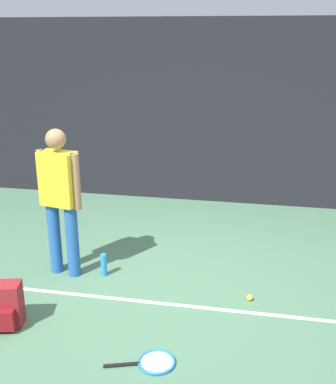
% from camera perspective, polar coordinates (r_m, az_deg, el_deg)
% --- Properties ---
extents(ground_plane, '(12.00, 12.00, 0.00)m').
position_cam_1_polar(ground_plane, '(5.19, -0.85, -11.94)').
color(ground_plane, '#4C7556').
extents(back_fence, '(10.00, 0.10, 2.89)m').
position_cam_1_polar(back_fence, '(7.52, 3.78, 9.55)').
color(back_fence, black).
rests_on(back_fence, ground).
extents(court_line, '(9.00, 0.05, 0.00)m').
position_cam_1_polar(court_line, '(4.98, -1.44, -13.35)').
color(court_line, white).
rests_on(court_line, ground).
extents(tennis_player, '(0.52, 0.30, 1.70)m').
position_cam_1_polar(tennis_player, '(5.28, -13.04, -0.30)').
color(tennis_player, '#2659A5').
rests_on(tennis_player, ground).
extents(tennis_racket, '(0.64, 0.41, 0.03)m').
position_cam_1_polar(tennis_racket, '(4.21, -1.80, -20.04)').
color(tennis_racket, black).
rests_on(tennis_racket, ground).
extents(backpack, '(0.34, 0.33, 0.44)m').
position_cam_1_polar(backpack, '(4.79, -19.23, -13.03)').
color(backpack, maroon).
rests_on(backpack, ground).
extents(tennis_ball_near_player, '(0.07, 0.07, 0.07)m').
position_cam_1_polar(tennis_ball_near_player, '(5.08, 9.93, -12.57)').
color(tennis_ball_near_player, '#CCE033').
rests_on(tennis_ball_near_player, ground).
extents(water_bottle, '(0.07, 0.07, 0.27)m').
position_cam_1_polar(water_bottle, '(5.47, -7.84, -8.80)').
color(water_bottle, '#268CD8').
rests_on(water_bottle, ground).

